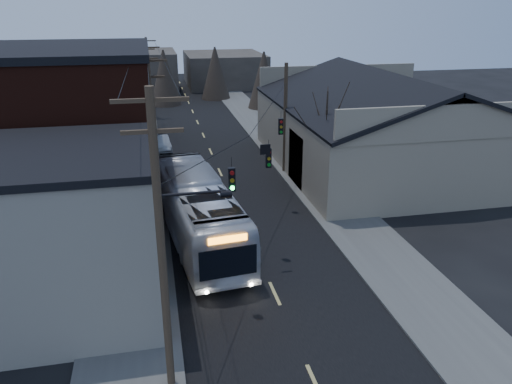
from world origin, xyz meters
TOP-DOWN VIEW (x-y plane):
  - road_surface at (0.00, 30.00)m, footprint 9.00×110.00m
  - sidewalk_left at (-6.50, 30.00)m, footprint 4.00×110.00m
  - sidewalk_right at (6.50, 30.00)m, footprint 4.00×110.00m
  - building_clapboard at (-9.00, 9.00)m, footprint 8.00×8.00m
  - building_brick at (-10.00, 20.00)m, footprint 10.00×12.00m
  - building_left_far at (-9.50, 36.00)m, footprint 9.00×14.00m
  - warehouse at (13.00, 25.00)m, footprint 16.16×20.60m
  - building_far_left at (-6.00, 65.00)m, footprint 10.00×12.00m
  - building_far_right at (7.00, 70.00)m, footprint 12.00×14.00m
  - bare_tree at (6.50, 20.00)m, footprint 0.40×0.40m
  - utility_lines at (-3.11, 24.14)m, footprint 11.24×45.28m
  - bus at (-2.84, 14.40)m, footprint 4.44×13.30m
  - parked_car at (-4.30, 33.51)m, footprint 1.79×3.96m

SIDE VIEW (x-z plane):
  - road_surface at x=0.00m, z-range 0.00..0.02m
  - sidewalk_left at x=-6.50m, z-range 0.00..0.12m
  - sidewalk_right at x=6.50m, z-range 0.00..0.12m
  - parked_car at x=-4.30m, z-range 0.00..1.26m
  - bus at x=-2.84m, z-range 0.00..3.63m
  - building_far_right at x=7.00m, z-range 0.00..5.00m
  - warehouse at x=13.00m, z-range -1.17..6.56m
  - building_far_left at x=-6.00m, z-range 0.00..6.00m
  - building_clapboard at x=-9.00m, z-range 0.00..7.00m
  - building_left_far at x=-9.50m, z-range 0.00..7.00m
  - bare_tree at x=6.50m, z-range 0.00..7.20m
  - utility_lines at x=-3.11m, z-range -0.30..10.20m
  - building_brick at x=-10.00m, z-range 0.00..10.00m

